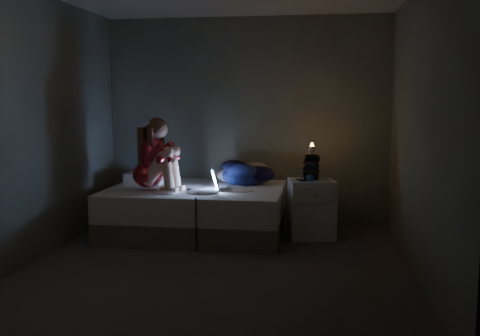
% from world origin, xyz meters
% --- Properties ---
extents(floor, '(3.60, 3.80, 0.02)m').
position_xyz_m(floor, '(0.00, 0.00, -0.01)').
color(floor, '#484442').
rests_on(floor, ground).
extents(wall_back, '(3.60, 0.02, 2.60)m').
position_xyz_m(wall_back, '(0.00, 1.91, 1.30)').
color(wall_back, '#4D504A').
rests_on(wall_back, ground).
extents(wall_front, '(3.60, 0.02, 2.60)m').
position_xyz_m(wall_front, '(0.00, -1.91, 1.30)').
color(wall_front, '#4D504A').
rests_on(wall_front, ground).
extents(wall_left, '(0.02, 3.80, 2.60)m').
position_xyz_m(wall_left, '(-1.81, 0.00, 1.30)').
color(wall_left, '#4D504A').
rests_on(wall_left, ground).
extents(wall_right, '(0.02, 3.80, 2.60)m').
position_xyz_m(wall_right, '(1.81, 0.00, 1.30)').
color(wall_right, '#4D504A').
rests_on(wall_right, ground).
extents(bed, '(2.00, 1.50, 0.55)m').
position_xyz_m(bed, '(-0.48, 1.10, 0.27)').
color(bed, '#BBB8B0').
rests_on(bed, ground).
extents(pillow, '(0.45, 0.32, 0.13)m').
position_xyz_m(pillow, '(-1.16, 1.31, 0.61)').
color(pillow, white).
rests_on(pillow, bed).
extents(woman, '(0.57, 0.43, 0.82)m').
position_xyz_m(woman, '(-0.98, 0.86, 0.96)').
color(woman, maroon).
rests_on(woman, bed).
extents(laptop, '(0.40, 0.34, 0.24)m').
position_xyz_m(laptop, '(-0.36, 0.89, 0.67)').
color(laptop, black).
rests_on(laptop, bed).
extents(clothes_pile, '(0.57, 0.49, 0.31)m').
position_xyz_m(clothes_pile, '(0.01, 1.40, 0.70)').
color(clothes_pile, navy).
rests_on(clothes_pile, bed).
extents(nightstand, '(0.57, 0.53, 0.66)m').
position_xyz_m(nightstand, '(0.85, 1.13, 0.33)').
color(nightstand, beige).
rests_on(nightstand, ground).
extents(book_stack, '(0.19, 0.25, 0.28)m').
position_xyz_m(book_stack, '(0.85, 1.21, 0.81)').
color(book_stack, black).
rests_on(book_stack, nightstand).
extents(candle, '(0.07, 0.07, 0.08)m').
position_xyz_m(candle, '(0.85, 1.21, 0.99)').
color(candle, beige).
rests_on(candle, book_stack).
extents(phone, '(0.10, 0.15, 0.01)m').
position_xyz_m(phone, '(0.73, 1.09, 0.67)').
color(phone, black).
rests_on(phone, nightstand).
extents(blue_orb, '(0.08, 0.08, 0.08)m').
position_xyz_m(blue_orb, '(0.81, 1.02, 0.70)').
color(blue_orb, '#1F5084').
rests_on(blue_orb, nightstand).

